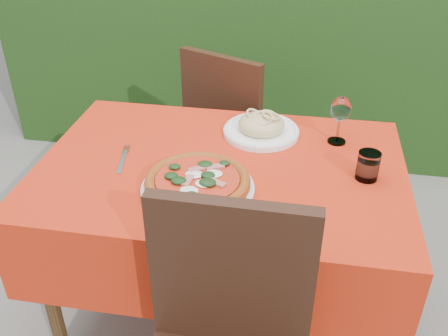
% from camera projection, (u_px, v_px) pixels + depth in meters
% --- Properties ---
extents(ground, '(60.00, 60.00, 0.00)m').
position_uv_depth(ground, '(221.00, 314.00, 2.12)').
color(ground, '#66615C').
rests_on(ground, ground).
extents(hedge, '(3.20, 0.55, 1.78)m').
position_uv_depth(hedge, '(268.00, 3.00, 2.92)').
color(hedge, black).
rests_on(hedge, ground).
extents(dining_table, '(1.26, 0.86, 0.75)m').
position_uv_depth(dining_table, '(221.00, 200.00, 1.80)').
color(dining_table, '#452C16').
rests_on(dining_table, ground).
extents(chair_far, '(0.55, 0.55, 0.92)m').
position_uv_depth(chair_far, '(233.00, 128.00, 2.42)').
color(chair_far, black).
rests_on(chair_far, ground).
extents(pizza_plate, '(0.39, 0.39, 0.07)m').
position_uv_depth(pizza_plate, '(198.00, 184.00, 1.57)').
color(pizza_plate, silver).
rests_on(pizza_plate, dining_table).
extents(pasta_plate, '(0.29, 0.29, 0.08)m').
position_uv_depth(pasta_plate, '(261.00, 127.00, 1.89)').
color(pasta_plate, white).
rests_on(pasta_plate, dining_table).
extents(water_glass, '(0.07, 0.07, 0.10)m').
position_uv_depth(water_glass, '(368.00, 167.00, 1.63)').
color(water_glass, silver).
rests_on(water_glass, dining_table).
extents(wine_glass, '(0.07, 0.07, 0.18)m').
position_uv_depth(wine_glass, '(341.00, 111.00, 1.79)').
color(wine_glass, silver).
rests_on(wine_glass, dining_table).
extents(fork, '(0.06, 0.21, 0.01)m').
position_uv_depth(fork, '(122.00, 162.00, 1.73)').
color(fork, silver).
rests_on(fork, dining_table).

